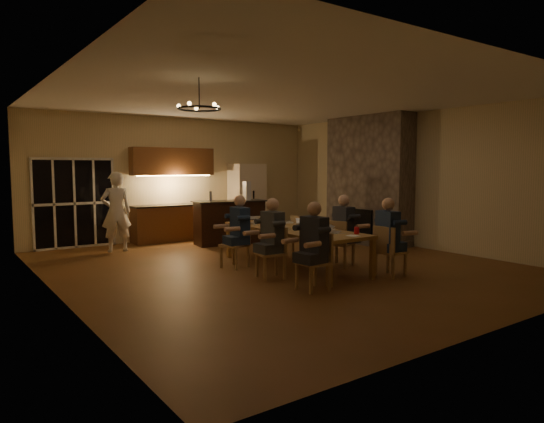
{
  "coord_description": "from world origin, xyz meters",
  "views": [
    {
      "loc": [
        -5.46,
        -7.49,
        1.9
      ],
      "look_at": [
        0.05,
        0.3,
        1.03
      ],
      "focal_mm": 32.0,
      "sensor_mm": 36.0,
      "label": 1
    }
  ],
  "objects_px": {
    "chair_left_far": "(235,244)",
    "mug_mid": "(282,222)",
    "laptop_d": "(305,222)",
    "person_left_near": "(314,247)",
    "plate_near": "(328,230)",
    "laptop_e": "(251,218)",
    "can_silver": "(319,229)",
    "bar_island": "(230,222)",
    "person_right_near": "(387,237)",
    "chair_right_mid": "(341,243)",
    "laptop_c": "(277,223)",
    "mug_back": "(255,223)",
    "chandelier": "(199,109)",
    "chair_right_near": "(391,251)",
    "redcup_mid": "(263,224)",
    "laptop_f": "(277,217)",
    "person_left_mid": "(273,238)",
    "chair_left_mid": "(271,253)",
    "can_right": "(298,222)",
    "can_cola": "(245,219)",
    "mug_front": "(303,228)",
    "refrigerator": "(247,199)",
    "chair_left_near": "(313,262)",
    "person_left_far": "(240,231)",
    "plate_left": "(312,234)",
    "laptop_b": "(334,226)",
    "person_right_mid": "(343,230)",
    "bar_bottle": "(211,196)",
    "laptop_a": "(316,229)",
    "redcup_near": "(357,230)",
    "chair_right_far": "(305,237)",
    "plate_far": "(288,223)",
    "bar_blender": "(247,191)"
  },
  "relations": [
    {
      "from": "chair_right_mid",
      "to": "laptop_f",
      "type": "xyz_separation_m",
      "value": [
        -0.5,
        1.41,
        0.42
      ]
    },
    {
      "from": "chair_right_mid",
      "to": "plate_near",
      "type": "xyz_separation_m",
      "value": [
        -0.48,
        -0.18,
        0.31
      ]
    },
    {
      "from": "chair_right_mid",
      "to": "person_left_mid",
      "type": "height_order",
      "value": "person_left_mid"
    },
    {
      "from": "plate_far",
      "to": "redcup_mid",
      "type": "bearing_deg",
      "value": -158.22
    },
    {
      "from": "bar_island",
      "to": "redcup_mid",
      "type": "xyz_separation_m",
      "value": [
        -0.88,
        -2.77,
        0.27
      ]
    },
    {
      "from": "chandelier",
      "to": "can_cola",
      "type": "distance_m",
      "value": 3.6
    },
    {
      "from": "person_left_near",
      "to": "laptop_f",
      "type": "height_order",
      "value": "person_left_near"
    },
    {
      "from": "bar_island",
      "to": "person_left_far",
      "type": "height_order",
      "value": "person_left_far"
    },
    {
      "from": "can_cola",
      "to": "bar_blender",
      "type": "height_order",
      "value": "bar_blender"
    },
    {
      "from": "laptop_f",
      "to": "plate_left",
      "type": "relative_size",
      "value": 1.24
    },
    {
      "from": "chair_left_near",
      "to": "can_silver",
      "type": "bearing_deg",
      "value": 137.41
    },
    {
      "from": "laptop_b",
      "to": "redcup_mid",
      "type": "relative_size",
      "value": 2.67
    },
    {
      "from": "chair_right_far",
      "to": "chair_left_far",
      "type": "bearing_deg",
      "value": 87.31
    },
    {
      "from": "mug_back",
      "to": "chandelier",
      "type": "bearing_deg",
      "value": -141.46
    },
    {
      "from": "chair_left_far",
      "to": "mug_mid",
      "type": "xyz_separation_m",
      "value": [
        1.07,
        -0.05,
        0.36
      ]
    },
    {
      "from": "chair_left_near",
      "to": "person_left_near",
      "type": "relative_size",
      "value": 0.64
    },
    {
      "from": "chair_right_near",
      "to": "laptop_b",
      "type": "height_order",
      "value": "laptop_b"
    },
    {
      "from": "chair_left_near",
      "to": "laptop_b",
      "type": "relative_size",
      "value": 2.78
    },
    {
      "from": "can_right",
      "to": "laptop_e",
      "type": "bearing_deg",
      "value": 125.33
    },
    {
      "from": "chandelier",
      "to": "plate_left",
      "type": "distance_m",
      "value": 2.87
    },
    {
      "from": "laptop_a",
      "to": "plate_near",
      "type": "distance_m",
      "value": 0.75
    },
    {
      "from": "person_right_near",
      "to": "redcup_near",
      "type": "height_order",
      "value": "person_right_near"
    },
    {
      "from": "bar_island",
      "to": "person_right_near",
      "type": "relative_size",
      "value": 1.3
    },
    {
      "from": "chair_right_near",
      "to": "laptop_d",
      "type": "relative_size",
      "value": 2.78
    },
    {
      "from": "person_left_mid",
      "to": "plate_near",
      "type": "relative_size",
      "value": 5.23
    },
    {
      "from": "laptop_d",
      "to": "chair_left_far",
      "type": "bearing_deg",
      "value": -178.3
    },
    {
      "from": "mug_front",
      "to": "chair_right_near",
      "type": "bearing_deg",
      "value": -50.63
    },
    {
      "from": "chair_left_mid",
      "to": "plate_far",
      "type": "distance_m",
      "value": 1.87
    },
    {
      "from": "chair_left_near",
      "to": "redcup_mid",
      "type": "distance_m",
      "value": 2.03
    },
    {
      "from": "chair_right_near",
      "to": "laptop_d",
      "type": "height_order",
      "value": "laptop_d"
    },
    {
      "from": "person_left_near",
      "to": "plate_near",
      "type": "bearing_deg",
      "value": 124.14
    },
    {
      "from": "mug_front",
      "to": "redcup_mid",
      "type": "xyz_separation_m",
      "value": [
        -0.34,
        0.81,
        0.01
      ]
    },
    {
      "from": "refrigerator",
      "to": "chair_left_near",
      "type": "distance_m",
      "value": 6.54
    },
    {
      "from": "chair_right_near",
      "to": "redcup_mid",
      "type": "bearing_deg",
      "value": 27.93
    },
    {
      "from": "laptop_e",
      "to": "bar_bottle",
      "type": "height_order",
      "value": "bar_bottle"
    },
    {
      "from": "person_left_far",
      "to": "chair_right_mid",
      "type": "bearing_deg",
      "value": 63.6
    },
    {
      "from": "person_right_near",
      "to": "laptop_e",
      "type": "relative_size",
      "value": 4.31
    },
    {
      "from": "person_right_mid",
      "to": "can_cola",
      "type": "relative_size",
      "value": 11.5
    },
    {
      "from": "laptop_a",
      "to": "laptop_e",
      "type": "distance_m",
      "value": 2.18
    },
    {
      "from": "chair_right_near",
      "to": "person_left_mid",
      "type": "xyz_separation_m",
      "value": [
        -1.76,
        1.08,
        0.24
      ]
    },
    {
      "from": "chair_left_mid",
      "to": "can_right",
      "type": "xyz_separation_m",
      "value": [
        1.28,
        0.88,
        0.37
      ]
    },
    {
      "from": "laptop_e",
      "to": "laptop_f",
      "type": "xyz_separation_m",
      "value": [
        0.54,
        -0.19,
        0.0
      ]
    },
    {
      "from": "refrigerator",
      "to": "laptop_e",
      "type": "xyz_separation_m",
      "value": [
        -1.97,
        -3.25,
        -0.14
      ]
    },
    {
      "from": "laptop_e",
      "to": "can_silver",
      "type": "relative_size",
      "value": 2.67
    },
    {
      "from": "laptop_f",
      "to": "mug_mid",
      "type": "relative_size",
      "value": 3.2
    },
    {
      "from": "person_left_mid",
      "to": "laptop_e",
      "type": "distance_m",
      "value": 1.82
    },
    {
      "from": "person_right_mid",
      "to": "mug_back",
      "type": "distance_m",
      "value": 1.76
    },
    {
      "from": "laptop_b",
      "to": "redcup_near",
      "type": "xyz_separation_m",
      "value": [
        0.21,
        -0.35,
        -0.05
      ]
    },
    {
      "from": "chair_right_mid",
      "to": "laptop_c",
      "type": "relative_size",
      "value": 2.78
    },
    {
      "from": "laptop_c",
      "to": "mug_mid",
      "type": "distance_m",
      "value": 0.62
    }
  ]
}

